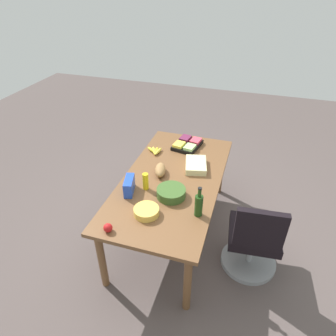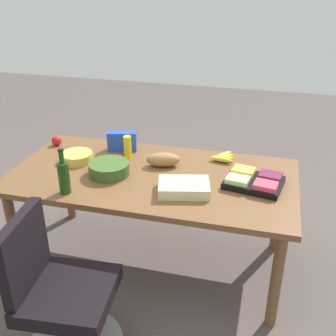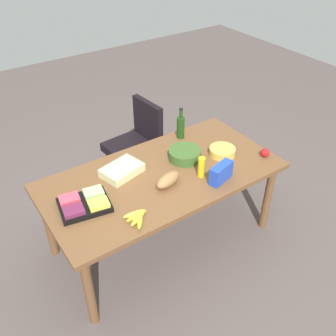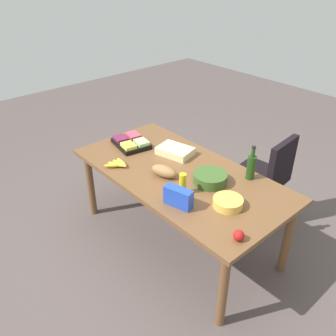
# 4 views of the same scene
# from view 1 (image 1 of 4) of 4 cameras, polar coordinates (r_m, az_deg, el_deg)

# --- Properties ---
(ground_plane) EXTENTS (10.00, 10.00, 0.00)m
(ground_plane) POSITION_cam_1_polar(r_m,az_deg,el_deg) (3.62, 0.72, -11.60)
(ground_plane) COLOR #564947
(conference_table) EXTENTS (1.95, 0.99, 0.75)m
(conference_table) POSITION_cam_1_polar(r_m,az_deg,el_deg) (3.17, 0.80, -3.07)
(conference_table) COLOR brown
(conference_table) RESTS_ON ground
(office_chair) EXTENTS (0.56, 0.56, 0.90)m
(office_chair) POSITION_cam_1_polar(r_m,az_deg,el_deg) (3.11, 15.83, -13.48)
(office_chair) COLOR gray
(office_chair) RESTS_ON ground
(bread_loaf) EXTENTS (0.26, 0.17, 0.10)m
(bread_loaf) POSITION_cam_1_polar(r_m,az_deg,el_deg) (3.17, -1.46, -0.36)
(bread_loaf) COLOR olive
(bread_loaf) RESTS_ON conference_table
(banana_bunch) EXTENTS (0.17, 0.19, 0.04)m
(banana_bunch) POSITION_cam_1_polar(r_m,az_deg,el_deg) (3.55, -2.48, 3.30)
(banana_bunch) COLOR gold
(banana_bunch) RESTS_ON conference_table
(salad_bowl) EXTENTS (0.32, 0.32, 0.09)m
(salad_bowl) POSITION_cam_1_polar(r_m,az_deg,el_deg) (2.87, 0.61, -4.70)
(salad_bowl) COLOR #395A25
(salad_bowl) RESTS_ON conference_table
(chip_bowl) EXTENTS (0.26, 0.26, 0.07)m
(chip_bowl) POSITION_cam_1_polar(r_m,az_deg,el_deg) (2.69, -4.11, -8.20)
(chip_bowl) COLOR #E5B84A
(chip_bowl) RESTS_ON conference_table
(sheet_cake) EXTENTS (0.36, 0.29, 0.07)m
(sheet_cake) POSITION_cam_1_polar(r_m,az_deg,el_deg) (3.28, 5.31, 0.56)
(sheet_cake) COLOR beige
(sheet_cake) RESTS_ON conference_table
(apple_red) EXTENTS (0.10, 0.10, 0.08)m
(apple_red) POSITION_cam_1_polar(r_m,az_deg,el_deg) (2.58, -11.32, -11.06)
(apple_red) COLOR red
(apple_red) RESTS_ON conference_table
(fruit_platter) EXTENTS (0.40, 0.34, 0.07)m
(fruit_platter) POSITION_cam_1_polar(r_m,az_deg,el_deg) (3.67, 3.70, 4.51)
(fruit_platter) COLOR black
(fruit_platter) RESTS_ON conference_table
(chip_bag_blue) EXTENTS (0.23, 0.13, 0.15)m
(chip_bag_blue) POSITION_cam_1_polar(r_m,az_deg,el_deg) (2.93, -7.37, -3.32)
(chip_bag_blue) COLOR blue
(chip_bag_blue) RESTS_ON conference_table
(mustard_bottle) EXTENTS (0.06, 0.06, 0.18)m
(mustard_bottle) POSITION_cam_1_polar(r_m,az_deg,el_deg) (2.94, -4.28, -2.55)
(mustard_bottle) COLOR yellow
(mustard_bottle) RESTS_ON conference_table
(wine_bottle) EXTENTS (0.07, 0.07, 0.30)m
(wine_bottle) POSITION_cam_1_polar(r_m,az_deg,el_deg) (2.64, 5.85, -6.94)
(wine_bottle) COLOR #1D3F14
(wine_bottle) RESTS_ON conference_table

